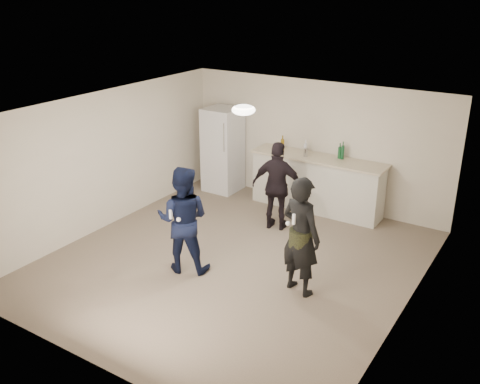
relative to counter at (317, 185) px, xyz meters
The scene contains 21 objects.
floor 2.73m from the counter, 94.72° to the right, with size 6.00×6.00×0.00m, color #6B5B4C.
ceiling 3.33m from the counter, 94.72° to the right, with size 6.00×6.00×0.00m, color silver.
wall_back 0.83m from the counter, 123.75° to the left, with size 6.00×6.00×0.00m, color beige.
wall_front 5.72m from the counter, 92.23° to the right, with size 6.00×6.00×0.00m, color beige.
wall_left 4.06m from the counter, 138.05° to the right, with size 6.00×6.00×0.00m, color beige.
wall_right 3.75m from the counter, 46.55° to the right, with size 6.00×6.00×0.00m, color beige.
counter is the anchor object (origin of this frame).
counter_top 0.55m from the counter, ahead, with size 2.68×0.64×0.04m, color beige.
fridge 2.21m from the counter, behind, with size 0.70×0.70×1.80m, color silver.
fridge_handle 2.10m from the counter, 166.96° to the right, with size 0.02×0.02×0.60m, color silver.
ceiling_dome 3.06m from the counter, 95.32° to the right, with size 0.36×0.36×0.16m, color white.
shaker 0.69m from the counter, 158.99° to the right, with size 0.08×0.08×0.17m, color #BCBCC1.
man 3.38m from the counter, 102.81° to the right, with size 0.83×0.65×1.71m, color #0E183D.
woman 3.10m from the counter, 69.67° to the right, with size 0.65×0.43×1.78m, color black.
camo_shorts 3.10m from the counter, 69.67° to the right, with size 0.34×0.34×0.28m, color #2C3417.
spectator 1.23m from the counter, 101.54° to the right, with size 0.96×0.40×1.64m, color black.
remote_man 3.67m from the counter, 101.83° to the right, with size 0.04×0.04×0.15m, color white.
nunchuk_man 3.61m from the counter, 100.05° to the right, with size 0.07×0.07×0.07m, color silver.
remote_woman 3.39m from the counter, 71.17° to the right, with size 0.04×0.04×0.15m, color white.
nunchuk_woman 3.31m from the counter, 72.67° to the right, with size 0.07×0.07×0.07m, color white.
bottle_cluster 0.69m from the counter, 130.34° to the left, with size 1.32×0.17×0.27m.
Camera 1 is at (4.21, -6.43, 4.27)m, focal length 40.00 mm.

